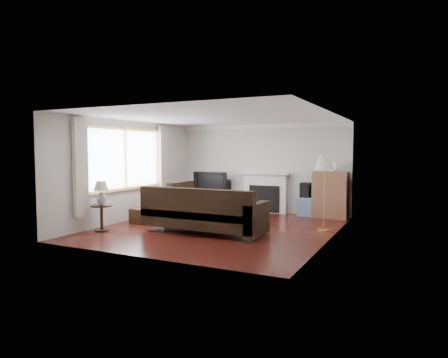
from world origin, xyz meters
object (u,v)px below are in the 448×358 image
at_px(bookshelf, 330,195).
at_px(tv_stand, 212,201).
at_px(floor_lamp, 324,194).
at_px(sectional_sofa, 204,211).
at_px(side_table, 102,218).
at_px(coffee_table, 233,213).

bearing_deg(bookshelf, tv_stand, -179.72).
xyz_separation_m(bookshelf, floor_lamp, (0.22, -1.78, 0.22)).
xyz_separation_m(sectional_sofa, side_table, (-2.10, -0.84, -0.17)).
bearing_deg(floor_lamp, bookshelf, 97.06).
relative_size(tv_stand, coffee_table, 0.97).
xyz_separation_m(tv_stand, side_table, (-0.67, -3.89, 0.04)).
bearing_deg(sectional_sofa, bookshelf, 56.29).
height_order(tv_stand, coffee_table, tv_stand).
bearing_deg(bookshelf, coffee_table, -145.47).
height_order(sectional_sofa, coffee_table, sectional_sofa).
distance_m(coffee_table, floor_lamp, 2.44).
bearing_deg(coffee_table, tv_stand, 109.78).
relative_size(bookshelf, side_table, 2.10).
relative_size(sectional_sofa, floor_lamp, 1.72).
relative_size(coffee_table, side_table, 1.79).
xyz_separation_m(bookshelf, side_table, (-4.14, -3.91, -0.32)).
distance_m(tv_stand, bookshelf, 3.49).
height_order(sectional_sofa, floor_lamp, floor_lamp).
bearing_deg(bookshelf, side_table, -136.69).
distance_m(tv_stand, coffee_table, 1.98).
xyz_separation_m(floor_lamp, side_table, (-4.36, -2.12, -0.54)).
height_order(tv_stand, floor_lamp, floor_lamp).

